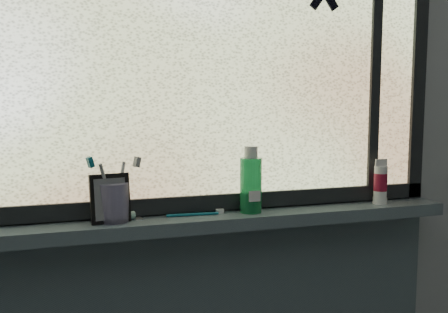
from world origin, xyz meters
TOP-DOWN VIEW (x-y plane):
  - wall_back at (0.00, 1.30)m, footprint 3.00×0.01m
  - windowsill at (0.00, 1.23)m, footprint 1.62×0.14m
  - window_pane at (0.00, 1.28)m, footprint 1.50×0.01m
  - frame_bottom at (0.00, 1.28)m, footprint 1.60×0.03m
  - frame_right at (0.78, 1.28)m, footprint 0.05×0.03m
  - frame_mullion at (0.60, 1.28)m, footprint 0.03×0.03m
  - vanity_mirror at (-0.29, 1.23)m, footprint 0.12×0.07m
  - toothpaste_tube at (-0.27, 1.24)m, footprint 0.17×0.10m
  - toothbrush_cup at (-0.28, 1.24)m, footprint 0.11×0.11m
  - toothbrush_lying at (-0.05, 1.24)m, footprint 0.20×0.04m
  - mouthwash_bottle at (0.14, 1.23)m, footprint 0.08×0.08m
  - cream_tube at (0.60, 1.22)m, footprint 0.05×0.05m

SIDE VIEW (x-z plane):
  - windowsill at x=0.00m, z-range 0.98..1.02m
  - toothbrush_lying at x=-0.05m, z-range 1.02..1.03m
  - toothpaste_tube at x=-0.27m, z-range 1.02..1.05m
  - frame_bottom at x=0.00m, z-range 1.02..1.07m
  - toothbrush_cup at x=-0.28m, z-range 1.02..1.13m
  - vanity_mirror at x=-0.29m, z-range 1.02..1.16m
  - cream_tube at x=0.60m, z-range 1.05..1.16m
  - mouthwash_bottle at x=0.14m, z-range 1.04..1.21m
  - wall_back at x=0.00m, z-range 0.00..2.50m
  - frame_right at x=0.78m, z-range 0.98..2.08m
  - window_pane at x=0.00m, z-range 1.03..2.03m
  - frame_mullion at x=0.60m, z-range 1.03..2.03m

